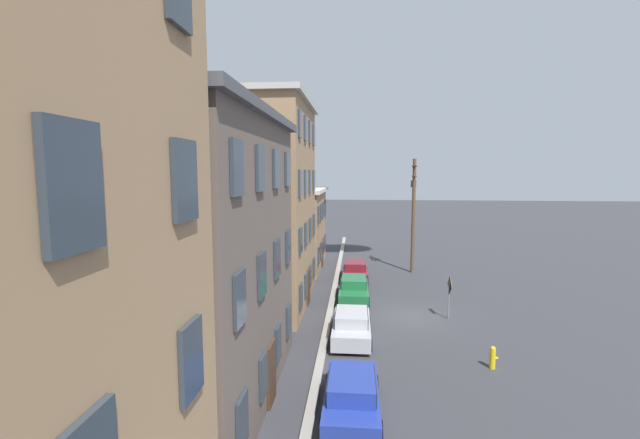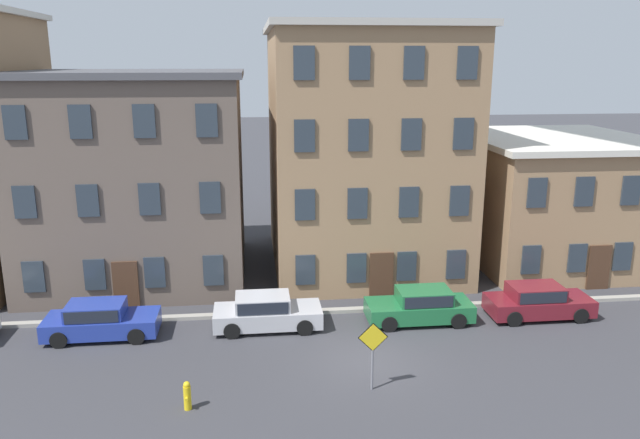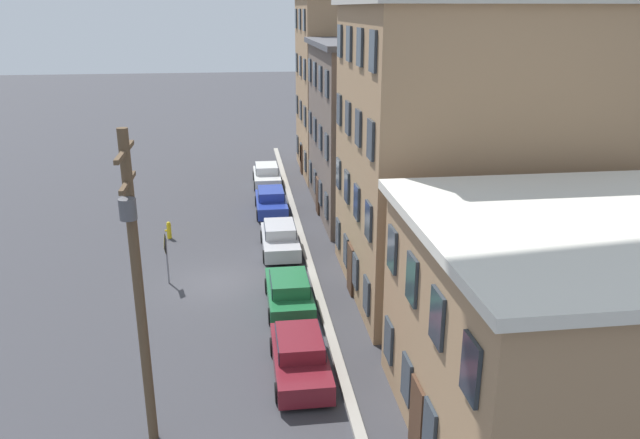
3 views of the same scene
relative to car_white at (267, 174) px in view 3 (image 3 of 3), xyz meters
name	(u,v)px [view 3 (image 3 of 3)]	position (x,y,z in m)	size (l,w,h in m)	color
ground_plane	(216,282)	(16.56, -3.16, -0.75)	(200.00, 200.00, 0.00)	#38383D
kerb_strip	(313,276)	(16.56, 1.34, -0.67)	(56.00, 0.36, 0.16)	#9E998E
apartment_corner	(378,84)	(-3.04, 8.63, 5.84)	(9.23, 12.09, 13.15)	#9E7A56
apartment_midblock	(399,128)	(6.92, 7.72, 4.38)	(10.74, 10.27, 10.23)	#66564C
apartment_far	(482,151)	(18.38, 8.36, 5.48)	(9.87, 11.56, 12.43)	#9E7A56
apartment_annex	(606,334)	(28.98, 8.09, 2.64)	(9.67, 11.02, 6.75)	#9E7A56
car_white	(267,174)	(0.00, 0.00, 0.00)	(4.40, 1.92, 1.43)	silver
car_blue	(271,200)	(6.41, -0.05, 0.00)	(4.40, 1.92, 1.43)	#233899
car_silver	(280,237)	(12.99, 0.05, 0.00)	(4.40, 1.92, 1.43)	#B7B7BC
car_green	(289,291)	(19.48, -0.01, 0.00)	(4.40, 1.92, 1.43)	#1E6638
car_maroon	(300,355)	(24.60, -0.07, 0.00)	(4.40, 1.92, 1.43)	maroon
caution_sign	(166,251)	(16.38, -5.32, 0.86)	(1.01, 0.08, 2.42)	slate
utility_pole	(137,278)	(27.47, -4.69, 4.41)	(2.40, 0.44, 9.18)	brown
fire_hydrant	(169,230)	(10.35, -5.86, -0.27)	(0.24, 0.34, 0.96)	yellow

